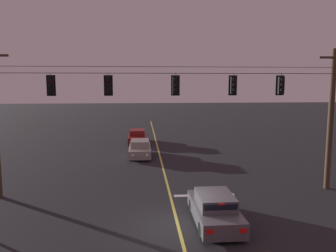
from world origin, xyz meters
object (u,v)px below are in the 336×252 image
at_px(traffic_light_leftmost, 50,85).
at_px(traffic_light_rightmost, 281,85).
at_px(car_waiting_near_lane, 214,209).
at_px(car_oncoming_lead, 140,149).
at_px(car_oncoming_trailing, 137,137).
at_px(traffic_light_right_inner, 234,85).
at_px(traffic_light_left_inner, 108,85).
at_px(traffic_light_centre, 176,85).

distance_m(traffic_light_leftmost, traffic_light_rightmost, 12.66).
distance_m(car_waiting_near_lane, car_oncoming_lead, 14.36).
distance_m(traffic_light_rightmost, car_oncoming_trailing, 18.87).
xyz_separation_m(traffic_light_right_inner, traffic_light_rightmost, (2.72, 0.00, 0.00)).
relative_size(traffic_light_left_inner, car_oncoming_trailing, 0.28).
relative_size(traffic_light_right_inner, car_oncoming_lead, 0.28).
height_order(traffic_light_centre, traffic_light_rightmost, same).
distance_m(traffic_light_right_inner, car_waiting_near_lane, 7.21).
height_order(traffic_light_centre, car_oncoming_lead, traffic_light_centre).
bearing_deg(traffic_light_right_inner, traffic_light_leftmost, 180.00).
bearing_deg(traffic_light_right_inner, car_waiting_near_lane, -114.07).
xyz_separation_m(traffic_light_left_inner, car_oncoming_lead, (1.63, 9.63, -5.42)).
bearing_deg(traffic_light_right_inner, traffic_light_left_inner, 180.00).
xyz_separation_m(traffic_light_left_inner, car_waiting_near_lane, (4.96, -4.33, -5.42)).
bearing_deg(traffic_light_rightmost, car_oncoming_lead, 129.68).
height_order(traffic_light_left_inner, traffic_light_rightmost, same).
bearing_deg(traffic_light_right_inner, traffic_light_rightmost, 0.00).
relative_size(traffic_light_left_inner, traffic_light_right_inner, 1.00).
xyz_separation_m(traffic_light_rightmost, car_waiting_near_lane, (-4.66, -4.33, -5.42)).
relative_size(traffic_light_right_inner, car_oncoming_trailing, 0.28).
xyz_separation_m(traffic_light_left_inner, traffic_light_right_inner, (6.89, 0.00, 0.00)).
relative_size(traffic_light_leftmost, car_waiting_near_lane, 0.28).
bearing_deg(car_waiting_near_lane, traffic_light_right_inner, 65.93).
xyz_separation_m(traffic_light_centre, car_waiting_near_lane, (1.29, -4.33, -5.42)).
height_order(traffic_light_right_inner, car_oncoming_trailing, traffic_light_right_inner).
bearing_deg(traffic_light_centre, car_waiting_near_lane, -73.37).
bearing_deg(traffic_light_leftmost, traffic_light_centre, 0.00).
xyz_separation_m(car_waiting_near_lane, car_oncoming_trailing, (-3.61, 20.40, -0.00)).
distance_m(traffic_light_left_inner, car_oncoming_trailing, 17.01).
height_order(traffic_light_left_inner, car_oncoming_lead, traffic_light_left_inner).
xyz_separation_m(traffic_light_leftmost, traffic_light_right_inner, (9.93, 0.00, 0.00)).
distance_m(traffic_light_centre, traffic_light_rightmost, 5.95).
relative_size(traffic_light_leftmost, car_oncoming_trailing, 0.28).
bearing_deg(traffic_light_centre, traffic_light_leftmost, 180.00).
height_order(traffic_light_leftmost, car_waiting_near_lane, traffic_light_leftmost).
height_order(car_oncoming_lead, car_oncoming_trailing, same).
bearing_deg(traffic_light_left_inner, car_waiting_near_lane, -41.14).
relative_size(traffic_light_centre, traffic_light_right_inner, 1.00).
xyz_separation_m(traffic_light_centre, car_oncoming_trailing, (-2.32, 16.07, -5.42)).
relative_size(traffic_light_right_inner, traffic_light_rightmost, 1.00).
bearing_deg(car_oncoming_lead, traffic_light_centre, -78.05).
bearing_deg(traffic_light_rightmost, car_oncoming_trailing, 117.23).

